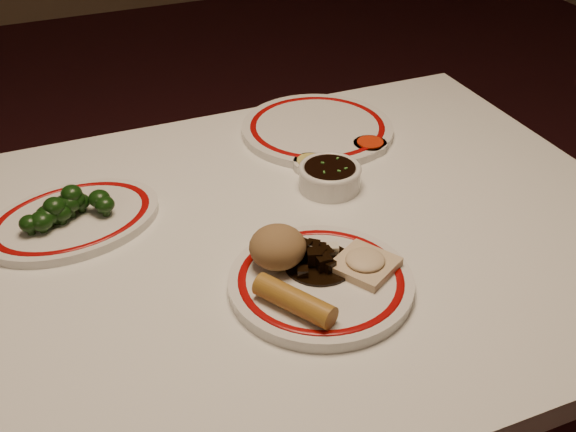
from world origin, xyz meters
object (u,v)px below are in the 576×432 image
Objects in this scene: spring_roll at (294,301)px; dining_table at (280,281)px; rice_mound at (278,247)px; broccoli_plate at (72,220)px; main_plate at (321,283)px; fried_wonton at (365,263)px; soy_bowl at (330,178)px; stirfry_heap at (316,258)px; broccoli_pile at (64,208)px.

dining_table is at bearing 43.46° from spring_roll.
rice_mound is 0.26× the size of broccoli_plate.
main_plate is at bearing -87.80° from dining_table.
broccoli_plate is at bearing 94.36° from spring_roll.
dining_table is 0.20m from fried_wonton.
rice_mound is at bearing -43.70° from broccoli_plate.
fried_wonton and soy_bowl have the same top height.
soy_bowl is (0.14, 0.10, 0.11)m from dining_table.
fried_wonton reaches higher than dining_table.
fried_wonton is 1.04× the size of soy_bowl.
broccoli_plate is (-0.31, 0.27, -0.02)m from stirfry_heap.
main_plate is 0.08m from rice_mound.
spring_roll reaches higher than fried_wonton.
broccoli_plate is 0.03m from broccoli_pile.
fried_wonton reaches higher than main_plate.
dining_table is 10.84× the size of fried_wonton.
broccoli_plate is (-0.26, 0.25, -0.04)m from rice_mound.
stirfry_heap reaches higher than main_plate.
spring_roll reaches higher than soy_bowl.
broccoli_plate is (-0.30, 0.30, -0.00)m from main_plate.
soy_bowl is at bearing 47.04° from rice_mound.
main_plate is (0.01, -0.14, 0.10)m from dining_table.
rice_mound is 0.26m from soy_bowl.
broccoli_plate is at bearing 151.74° from dining_table.
rice_mound is at bearing 127.86° from main_plate.
rice_mound is 0.78× the size of soy_bowl.
soy_bowl is at bearing 61.78° from main_plate.
fried_wonton is (0.13, 0.04, -0.01)m from spring_roll.
broccoli_pile is (-0.27, 0.24, -0.01)m from rice_mound.
spring_roll is 0.37× the size of broccoli_plate.
spring_roll is 0.42m from broccoli_pile.
broccoli_pile reaches higher than dining_table.
spring_roll is (-0.06, -0.19, 0.13)m from dining_table.
spring_roll is 0.11m from stirfry_heap.
main_plate is at bearing -52.14° from rice_mound.
spring_roll is 0.42m from broccoli_plate.
spring_roll is (-0.02, -0.10, -0.01)m from rice_mound.
broccoli_plate is (-0.24, 0.35, -0.03)m from spring_roll.
rice_mound reaches higher than spring_roll.
main_plate is 3.09× the size of fried_wonton.
dining_table is 11.64× the size of stirfry_heap.
spring_roll is (-0.06, -0.05, 0.02)m from main_plate.
fried_wonton is 0.48m from broccoli_pile.
dining_table is 0.16m from stirfry_heap.
soy_bowl is (0.44, -0.05, -0.02)m from broccoli_pile.
rice_mound is (-0.04, 0.06, 0.04)m from main_plate.
broccoli_plate is 3.04× the size of soy_bowl.
spring_roll is at bearing -161.79° from fried_wonton.
rice_mound is at bearing 49.94° from spring_roll.
spring_roll is at bearing -142.75° from main_plate.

